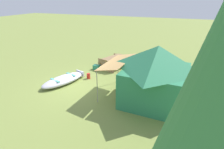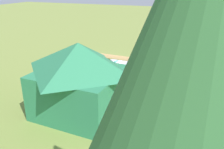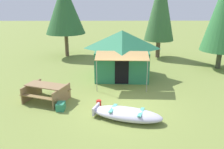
{
  "view_description": "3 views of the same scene",
  "coord_description": "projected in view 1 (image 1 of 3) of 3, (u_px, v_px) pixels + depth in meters",
  "views": [
    {
      "loc": [
        8.5,
        5.35,
        4.84
      ],
      "look_at": [
        0.12,
        2.03,
        1.07
      ],
      "focal_mm": 30.12,
      "sensor_mm": 36.0,
      "label": 1
    },
    {
      "loc": [
        -3.99,
        11.46,
        4.82
      ],
      "look_at": [
        -0.33,
        2.16,
        0.89
      ],
      "focal_mm": 37.79,
      "sensor_mm": 36.0,
      "label": 2
    },
    {
      "loc": [
        -0.64,
        -9.72,
        4.67
      ],
      "look_at": [
        -0.49,
        1.18,
        1.13
      ],
      "focal_mm": 38.55,
      "sensor_mm": 36.0,
      "label": 3
    }
  ],
  "objects": [
    {
      "name": "beached_rowboat",
      "position": [
        64.0,
        80.0,
        11.23
      ],
      "size": [
        3.05,
        1.91,
        0.43
      ],
      "color": "silver",
      "rests_on": "ground_plane"
    },
    {
      "name": "fuel_can",
      "position": [
        88.0,
        76.0,
        11.87
      ],
      "size": [
        0.3,
        0.3,
        0.34
      ],
      "primitive_type": "cylinder",
      "rotation": [
        0.0,
        0.0,
        4.18
      ],
      "color": "red",
      "rests_on": "ground_plane"
    },
    {
      "name": "cooler_box",
      "position": [
        97.0,
        67.0,
        13.35
      ],
      "size": [
        0.36,
        0.5,
        0.33
      ],
      "primitive_type": "cube",
      "rotation": [
        0.0,
        0.0,
        1.52
      ],
      "color": "#2A825F",
      "rests_on": "ground_plane"
    },
    {
      "name": "canvas_cabin_tent",
      "position": [
        156.0,
        74.0,
        8.84
      ],
      "size": [
        3.44,
        4.26,
        2.81
      ],
      "color": "#2C7D52",
      "rests_on": "ground_plane"
    },
    {
      "name": "ground_plane",
      "position": [
        81.0,
        86.0,
        10.98
      ],
      "size": [
        80.0,
        80.0,
        0.0
      ],
      "primitive_type": "plane",
      "color": "olive"
    },
    {
      "name": "picnic_table",
      "position": [
        114.0,
        61.0,
        13.61
      ],
      "size": [
        2.26,
        2.05,
        0.8
      ],
      "color": "#916F49",
      "rests_on": "ground_plane"
    }
  ]
}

